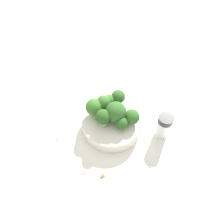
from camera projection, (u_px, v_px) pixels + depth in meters
name	position (u px, v px, depth m)	size (l,w,h in m)	color
ground_plane	(112.00, 127.00, 0.61)	(3.00, 3.00, 0.00)	silver
bowl	(112.00, 123.00, 0.60)	(0.16, 0.16, 0.04)	silver
broccoli_floret_0	(116.00, 112.00, 0.55)	(0.05, 0.05, 0.06)	#7A9E5B
broccoli_floret_1	(103.00, 103.00, 0.57)	(0.04, 0.04, 0.06)	#84AD66
broccoli_floret_2	(132.00, 117.00, 0.55)	(0.04, 0.04, 0.05)	#8EB770
broccoli_floret_3	(118.00, 97.00, 0.58)	(0.04, 0.04, 0.06)	#84AD66
broccoli_floret_4	(102.00, 117.00, 0.54)	(0.04, 0.04, 0.06)	#8EB770
broccoli_floret_5	(110.00, 101.00, 0.58)	(0.03, 0.03, 0.05)	#7A9E5B
broccoli_floret_6	(122.00, 123.00, 0.54)	(0.03, 0.03, 0.04)	#8EB770
broccoli_floret_7	(94.00, 107.00, 0.56)	(0.05, 0.05, 0.06)	#8EB770
pepper_shaker	(164.00, 126.00, 0.57)	(0.04, 0.04, 0.08)	silver
almond_crumb_0	(84.00, 173.00, 0.54)	(0.01, 0.00, 0.01)	tan
almond_crumb_1	(150.00, 166.00, 0.55)	(0.01, 0.00, 0.01)	#AD7F4C
almond_crumb_2	(103.00, 175.00, 0.53)	(0.01, 0.01, 0.01)	olive
almond_crumb_3	(57.00, 139.00, 0.59)	(0.01, 0.00, 0.01)	tan
almond_crumb_4	(101.00, 89.00, 0.69)	(0.01, 0.00, 0.01)	tan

